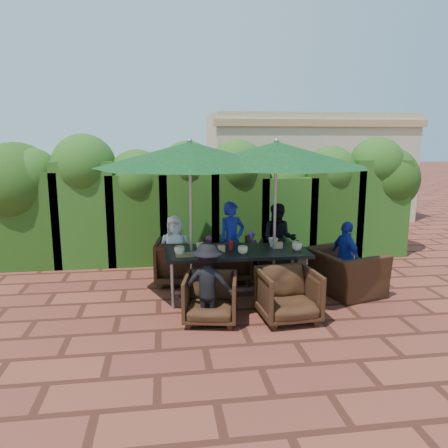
{
  "coord_description": "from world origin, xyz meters",
  "views": [
    {
      "loc": [
        -1.01,
        -6.48,
        2.43
      ],
      "look_at": [
        -0.03,
        0.4,
        1.09
      ],
      "focal_mm": 35.0,
      "sensor_mm": 36.0,
      "label": 1
    }
  ],
  "objects": [
    {
      "name": "ground",
      "position": [
        0.0,
        0.0,
        0.0
      ],
      "size": [
        80.0,
        80.0,
        0.0
      ],
      "primitive_type": "plane",
      "color": "brown",
      "rests_on": "ground"
    },
    {
      "name": "dining_table",
      "position": [
        0.11,
        -0.03,
        0.67
      ],
      "size": [
        2.21,
        0.9,
        0.75
      ],
      "color": "black",
      "rests_on": "ground"
    },
    {
      "name": "umbrella_left",
      "position": [
        -0.59,
        0.05,
        2.21
      ],
      "size": [
        2.86,
        2.86,
        2.46
      ],
      "color": "gray",
      "rests_on": "ground"
    },
    {
      "name": "umbrella_right",
      "position": [
        0.71,
        0.03,
        2.21
      ],
      "size": [
        2.86,
        2.86,
        2.46
      ],
      "color": "gray",
      "rests_on": "ground"
    },
    {
      "name": "chair_far_left",
      "position": [
        -0.74,
        0.81,
        0.42
      ],
      "size": [
        0.9,
        0.86,
        0.84
      ],
      "primitive_type": "imported",
      "rotation": [
        0.0,
        0.0,
        3.02
      ],
      "color": "black",
      "rests_on": "ground"
    },
    {
      "name": "chair_far_mid",
      "position": [
        0.11,
        0.87,
        0.4
      ],
      "size": [
        0.83,
        0.79,
        0.81
      ],
      "primitive_type": "imported",
      "rotation": [
        0.0,
        0.0,
        3.07
      ],
      "color": "black",
      "rests_on": "ground"
    },
    {
      "name": "chair_far_right",
      "position": [
        1.0,
        0.85,
        0.36
      ],
      "size": [
        0.88,
        0.85,
        0.72
      ],
      "primitive_type": "imported",
      "rotation": [
        0.0,
        0.0,
        2.81
      ],
      "color": "black",
      "rests_on": "ground"
    },
    {
      "name": "chair_near_left",
      "position": [
        -0.4,
        -0.91,
        0.36
      ],
      "size": [
        0.81,
        0.78,
        0.72
      ],
      "primitive_type": "imported",
      "rotation": [
        0.0,
        0.0,
        -0.19
      ],
      "color": "black",
      "rests_on": "ground"
    },
    {
      "name": "chair_near_right",
      "position": [
        0.65,
        -1.0,
        0.39
      ],
      "size": [
        0.81,
        0.77,
        0.78
      ],
      "primitive_type": "imported",
      "rotation": [
        0.0,
        0.0,
        0.07
      ],
      "color": "black",
      "rests_on": "ground"
    },
    {
      "name": "chair_end_right",
      "position": [
        1.86,
        -0.08,
        0.47
      ],
      "size": [
        0.96,
        1.23,
        0.94
      ],
      "primitive_type": "imported",
      "rotation": [
        0.0,
        0.0,
        1.84
      ],
      "color": "black",
      "rests_on": "ground"
    },
    {
      "name": "adult_far_left",
      "position": [
        -0.82,
        0.88,
        0.58
      ],
      "size": [
        0.6,
        0.38,
        1.17
      ],
      "primitive_type": "imported",
      "rotation": [
        0.0,
        0.0,
        -0.07
      ],
      "color": "white",
      "rests_on": "ground"
    },
    {
      "name": "adult_far_mid",
      "position": [
        0.18,
        0.95,
        0.69
      ],
      "size": [
        0.6,
        0.55,
        1.38
      ],
      "primitive_type": "imported",
      "rotation": [
        0.0,
        0.0,
        0.35
      ],
      "color": "#1E2EA3",
      "rests_on": "ground"
    },
    {
      "name": "adult_far_right",
      "position": [
        1.05,
        1.0,
        0.66
      ],
      "size": [
        0.72,
        0.57,
        1.32
      ],
      "primitive_type": "imported",
      "rotation": [
        0.0,
        0.0,
        -0.33
      ],
      "color": "black",
      "rests_on": "ground"
    },
    {
      "name": "adult_near_left",
      "position": [
        -0.44,
        -0.99,
        0.56
      ],
      "size": [
        0.78,
        0.52,
        1.12
      ],
      "primitive_type": "imported",
      "rotation": [
        0.0,
        0.0,
        2.85
      ],
      "color": "black",
      "rests_on": "ground"
    },
    {
      "name": "adult_end_right",
      "position": [
        1.89,
        -0.02,
        0.58
      ],
      "size": [
        0.49,
        0.74,
        1.16
      ],
      "primitive_type": "imported",
      "rotation": [
        0.0,
        0.0,
        1.81
      ],
      "color": "#1E2EA3",
      "rests_on": "ground"
    },
    {
      "name": "child_left",
      "position": [
        -0.22,
        0.97,
        0.39
      ],
      "size": [
        0.34,
        0.31,
        0.77
      ],
      "primitive_type": "imported",
      "rotation": [
        0.0,
        0.0,
        -0.39
      ],
      "color": "#CC4878",
      "rests_on": "ground"
    },
    {
      "name": "child_right",
      "position": [
        0.57,
        1.12,
        0.4
      ],
      "size": [
        0.35,
        0.32,
        0.8
      ],
      "primitive_type": "imported",
      "rotation": [
        0.0,
        0.0,
        -0.35
      ],
      "color": "#8550AD",
      "rests_on": "ground"
    },
    {
      "name": "pedestrian_a",
      "position": [
        1.28,
        4.07,
        0.93
      ],
      "size": [
        1.8,
        0.81,
        1.87
      ],
      "primitive_type": "imported",
      "rotation": [
        0.0,
        0.0,
        3.03
      ],
      "color": "#2D8A25",
      "rests_on": "ground"
    },
    {
      "name": "pedestrian_b",
      "position": [
        2.47,
        4.5,
        0.8
      ],
      "size": [
        0.87,
        0.68,
        1.6
      ],
      "primitive_type": "imported",
      "rotation": [
        0.0,
        0.0,
        3.44
      ],
      "color": "#CC4878",
      "rests_on": "ground"
    },
    {
      "name": "pedestrian_c",
      "position": [
        3.2,
        4.21,
        0.88
      ],
      "size": [
        1.23,
        0.84,
        1.75
      ],
      "primitive_type": "imported",
      "rotation": [
        0.0,
        0.0,
        2.82
      ],
      "color": "#919299",
      "rests_on": "ground"
    },
    {
      "name": "cup_a",
      "position": [
        -0.78,
        -0.13,
        0.81
      ],
      "size": [
        0.16,
        0.16,
        0.12
      ],
      "primitive_type": "imported",
      "color": "beige",
      "rests_on": "dining_table"
    },
    {
      "name": "cup_b",
      "position": [
        -0.46,
        0.03,
        0.81
      ],
      "size": [
        0.14,
        0.14,
        0.13
      ],
      "primitive_type": "imported",
      "color": "beige",
      "rests_on": "dining_table"
    },
    {
      "name": "cup_c",
      "position": [
        0.16,
        -0.22,
        0.81
      ],
      "size": [
        0.15,
        0.15,
        0.12
      ],
      "primitive_type": "imported",
      "color": "beige",
      "rests_on": "dining_table"
    },
    {
      "name": "cup_d",
      "position": [
        0.72,
        0.14,
        0.82
      ],
      "size": [
        0.16,
        0.16,
        0.15
      ],
      "primitive_type": "imported",
      "color": "beige",
      "rests_on": "dining_table"
    },
    {
      "name": "cup_e",
      "position": [
        1.03,
        -0.13,
        0.81
      ],
      "size": [
        0.16,
        0.16,
        0.13
      ],
      "primitive_type": "imported",
      "color": "beige",
      "rests_on": "dining_table"
    },
    {
      "name": "ketchup_bottle",
      "position": [
        0.01,
        0.01,
        0.83
      ],
      "size": [
        0.04,
        0.04,
        0.17
      ],
      "primitive_type": "cylinder",
      "color": "#B20C0A",
      "rests_on": "dining_table"
    },
    {
      "name": "sauce_bottle",
      "position": [
        0.03,
        0.01,
        0.83
      ],
      "size": [
        0.04,
        0.04,
        0.17
      ],
      "primitive_type": "cylinder",
      "color": "#4C230C",
      "rests_on": "dining_table"
    },
    {
      "name": "serving_tray",
      "position": [
        -0.67,
        -0.19,
        0.76
      ],
      "size": [
        0.35,
        0.25,
        0.02
      ],
      "primitive_type": "cube",
      "color": "olive",
      "rests_on": "dining_table"
    },
    {
      "name": "number_block_left",
      "position": [
        -0.14,
        -0.05,
        0.8
      ],
      "size": [
        0.12,
        0.06,
        0.1
      ],
      "primitive_type": "cube",
      "color": "tan",
      "rests_on": "dining_table"
    },
    {
      "name": "number_block_right",
      "position": [
        0.79,
        0.04,
        0.8
      ],
      "size": [
        0.12,
        0.06,
        0.1
      ],
      "primitive_type": "cube",
      "color": "tan",
      "rests_on": "dining_table"
    },
    {
      "name": "hedge_wall",
      "position": [
        -0.2,
        2.32,
        1.36
      ],
      "size": [
        9.1,
        1.6,
        2.56
      ],
      "color": "#19390F",
      "rests_on": "ground"
    },
    {
      "name": "building",
      "position": [
        3.5,
        6.99,
        1.61
      ],
      "size": [
        6.2,
        3.08,
        3.2
      ],
      "color": "#C0B68E",
      "rests_on": "ground"
    }
  ]
}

